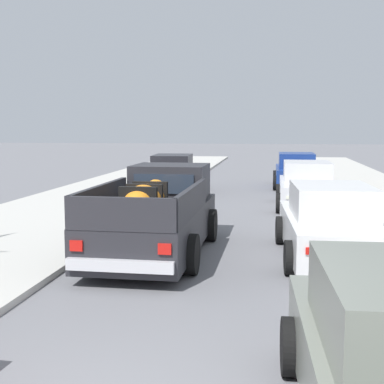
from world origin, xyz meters
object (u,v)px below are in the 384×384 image
at_px(pickup_truck, 157,215).
at_px(car_left_mid, 296,171).
at_px(car_right_near, 330,225).
at_px(car_right_mid, 307,186).
at_px(car_left_near, 172,175).

xyz_separation_m(pickup_truck, car_left_mid, (3.48, 13.02, -0.10)).
xyz_separation_m(car_right_near, car_right_mid, (-0.04, 7.02, 0.00)).
height_order(car_right_near, car_right_mid, same).
relative_size(car_left_near, car_right_mid, 1.02).
height_order(car_left_mid, car_right_mid, same).
distance_m(pickup_truck, car_right_mid, 7.89).
bearing_deg(car_right_mid, car_left_near, 145.37).
bearing_deg(car_right_near, car_right_mid, 90.33).
height_order(pickup_truck, car_right_near, pickup_truck).
bearing_deg(pickup_truck, car_left_near, 99.09).
height_order(car_left_near, car_right_near, same).
bearing_deg(pickup_truck, car_right_mid, 63.07).
bearing_deg(car_left_near, car_right_mid, -34.63).
distance_m(pickup_truck, car_right_near, 3.61).
distance_m(pickup_truck, car_left_near, 10.81).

